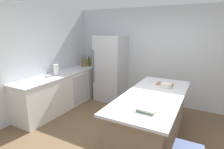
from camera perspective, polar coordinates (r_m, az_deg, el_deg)
ground_plane at (r=3.56m, az=2.90°, el=-20.70°), size 7.20×7.20×0.00m
wall_rear at (r=5.10m, az=14.10°, el=5.46°), size 6.00×0.10×2.60m
wall_left at (r=4.60m, az=-25.65°, el=3.57°), size 0.10×6.00×2.60m
counter_run_left at (r=5.02m, az=-15.04°, el=-4.67°), size 0.67×2.70×0.91m
kitchen_island at (r=3.44m, az=12.52°, el=-13.23°), size 0.97×2.27×0.93m
refrigerator at (r=5.24m, az=-0.37°, el=1.95°), size 0.78×0.75×1.85m
sink_faucet at (r=4.57m, az=-20.03°, el=1.11°), size 0.15×0.05×0.30m
paper_towel_roll at (r=4.71m, az=-17.15°, el=1.40°), size 0.14×0.14×0.31m
gin_bottle at (r=5.76m, az=-6.56°, el=3.97°), size 0.08×0.08×0.30m
whiskey_bottle at (r=5.70m, az=-7.28°, el=3.92°), size 0.08×0.08×0.29m
olive_oil_bottle at (r=5.65m, az=-8.20°, el=3.88°), size 0.06×0.06×0.33m
vinegar_bottle at (r=5.61m, az=-9.27°, el=3.57°), size 0.06×0.06×0.29m
cookbook_stack at (r=2.59m, az=10.69°, el=-10.82°), size 0.27×0.18×0.05m
mixing_bowl at (r=3.66m, az=16.60°, el=-3.34°), size 0.21×0.21×0.09m
cutting_board at (r=3.86m, az=16.25°, el=-2.94°), size 0.34×0.22×0.02m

